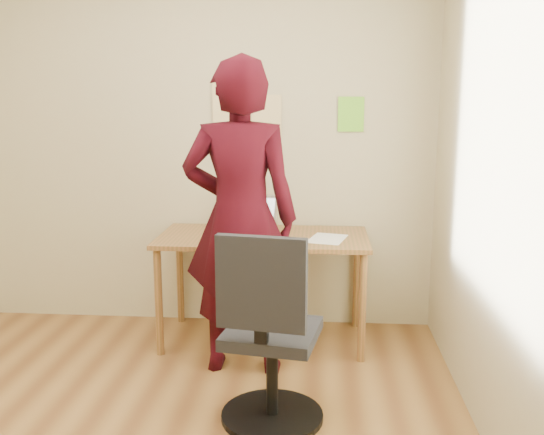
# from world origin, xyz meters

# --- Properties ---
(room) EXTENTS (3.58, 3.58, 2.78)m
(room) POSITION_xyz_m (0.00, 0.00, 1.35)
(room) COLOR brown
(room) RESTS_ON ground
(desk) EXTENTS (1.40, 0.70, 0.74)m
(desk) POSITION_xyz_m (0.56, 1.38, 0.65)
(desk) COLOR #905E31
(desk) RESTS_ON ground
(laptop) EXTENTS (0.43, 0.40, 0.25)m
(laptop) POSITION_xyz_m (0.45, 1.44, 0.79)
(laptop) COLOR silver
(laptop) RESTS_ON desk
(paper_sheet) EXTENTS (0.29, 0.36, 0.00)m
(paper_sheet) POSITION_xyz_m (0.99, 1.32, 0.74)
(paper_sheet) COLOR white
(paper_sheet) RESTS_ON desk
(phone) EXTENTS (0.09, 0.14, 0.01)m
(phone) POSITION_xyz_m (0.78, 1.18, 0.75)
(phone) COLOR black
(phone) RESTS_ON desk
(wall_note_left) EXTENTS (0.21, 0.00, 0.30)m
(wall_note_left) POSITION_xyz_m (0.28, 1.74, 1.63)
(wall_note_left) COLOR #E5C889
(wall_note_left) RESTS_ON room
(wall_note_mid) EXTENTS (0.21, 0.00, 0.30)m
(wall_note_mid) POSITION_xyz_m (0.56, 1.74, 1.52)
(wall_note_mid) COLOR #E5C889
(wall_note_mid) RESTS_ON room
(wall_note_right) EXTENTS (0.18, 0.00, 0.24)m
(wall_note_right) POSITION_xyz_m (1.15, 1.74, 1.54)
(wall_note_right) COLOR #7CE032
(wall_note_right) RESTS_ON room
(office_chair) EXTENTS (0.53, 0.54, 1.03)m
(office_chair) POSITION_xyz_m (0.70, 0.27, 0.44)
(office_chair) COLOR black
(office_chair) RESTS_ON ground
(person) EXTENTS (0.69, 0.45, 1.89)m
(person) POSITION_xyz_m (0.47, 0.93, 0.95)
(person) COLOR black
(person) RESTS_ON ground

